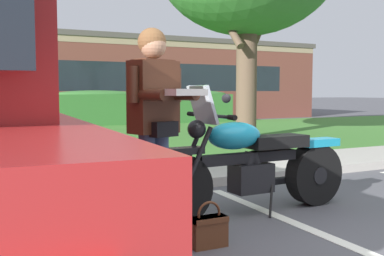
{
  "coord_description": "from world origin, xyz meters",
  "views": [
    {
      "loc": [
        -2.6,
        -2.34,
        1.19
      ],
      "look_at": [
        -0.67,
        1.53,
        0.85
      ],
      "focal_mm": 42.67,
      "sensor_mm": 36.0,
      "label": 1
    }
  ],
  "objects_px": {
    "hedge_center_left": "(97,108)",
    "motorcycle": "(259,164)",
    "rider_person": "(155,115)",
    "handbag": "(209,229)",
    "hedge_center_right": "(198,106)",
    "brick_building": "(16,80)"
  },
  "relations": [
    {
      "from": "hedge_center_left",
      "to": "motorcycle",
      "type": "bearing_deg",
      "value": -97.12
    },
    {
      "from": "rider_person",
      "to": "handbag",
      "type": "distance_m",
      "value": 0.99
    },
    {
      "from": "rider_person",
      "to": "hedge_center_right",
      "type": "xyz_separation_m",
      "value": [
        6.55,
        11.97,
        -0.36
      ]
    },
    {
      "from": "hedge_center_left",
      "to": "hedge_center_right",
      "type": "bearing_deg",
      "value": 0.0
    },
    {
      "from": "motorcycle",
      "to": "brick_building",
      "type": "xyz_separation_m",
      "value": [
        -0.57,
        17.33,
        1.22
      ]
    },
    {
      "from": "hedge_center_left",
      "to": "brick_building",
      "type": "distance_m",
      "value": 6.08
    },
    {
      "from": "motorcycle",
      "to": "handbag",
      "type": "distance_m",
      "value": 1.19
    },
    {
      "from": "motorcycle",
      "to": "hedge_center_left",
      "type": "relative_size",
      "value": 0.72
    },
    {
      "from": "hedge_center_left",
      "to": "brick_building",
      "type": "xyz_separation_m",
      "value": [
        -2.04,
        5.63,
        1.06
      ]
    },
    {
      "from": "hedge_center_left",
      "to": "handbag",
      "type": "bearing_deg",
      "value": -100.92
    },
    {
      "from": "motorcycle",
      "to": "hedge_center_right",
      "type": "bearing_deg",
      "value": 65.45
    },
    {
      "from": "hedge_center_right",
      "to": "motorcycle",
      "type": "bearing_deg",
      "value": -114.55
    },
    {
      "from": "handbag",
      "to": "hedge_center_right",
      "type": "distance_m",
      "value": 13.88
    },
    {
      "from": "hedge_center_left",
      "to": "hedge_center_right",
      "type": "xyz_separation_m",
      "value": [
        3.89,
        0.0,
        0.0
      ]
    },
    {
      "from": "handbag",
      "to": "hedge_center_right",
      "type": "relative_size",
      "value": 0.14
    },
    {
      "from": "rider_person",
      "to": "hedge_center_left",
      "type": "xyz_separation_m",
      "value": [
        2.66,
        11.97,
        -0.36
      ]
    },
    {
      "from": "handbag",
      "to": "brick_building",
      "type": "relative_size",
      "value": 0.01
    },
    {
      "from": "hedge_center_right",
      "to": "hedge_center_left",
      "type": "bearing_deg",
      "value": -180.0
    },
    {
      "from": "brick_building",
      "to": "rider_person",
      "type": "bearing_deg",
      "value": -92.03
    },
    {
      "from": "handbag",
      "to": "hedge_center_left",
      "type": "height_order",
      "value": "hedge_center_left"
    },
    {
      "from": "brick_building",
      "to": "hedge_center_left",
      "type": "bearing_deg",
      "value": -70.1
    },
    {
      "from": "rider_person",
      "to": "handbag",
      "type": "relative_size",
      "value": 4.74
    }
  ]
}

